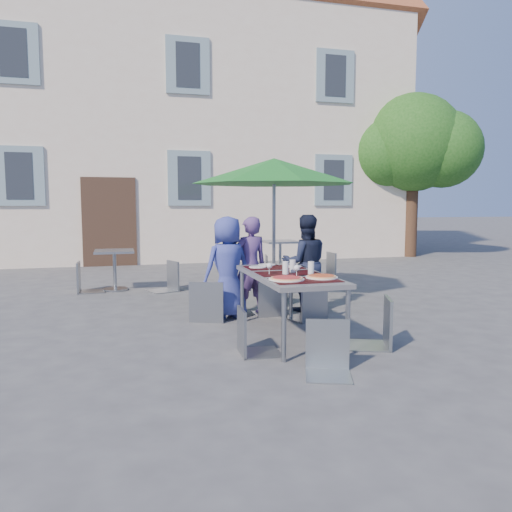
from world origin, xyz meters
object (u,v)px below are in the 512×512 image
object	(u,v)px
pizza_near_left	(287,279)
pizza_near_right	(322,277)
dining_table	(288,278)
cafe_table_1	(280,252)
bg_chair_l_0	(84,258)
bg_chair_r_1	(327,250)
child_0	(228,267)
chair_4	(379,292)
chair_0	(208,276)
chair_2	(310,276)
chair_5	(328,316)
bg_chair_r_0	(167,258)
patio_umbrella	(274,172)
chair_3	(251,303)
bg_chair_l_1	(271,253)
child_1	(250,266)
chair_1	(271,277)
cafe_table_0	(115,263)
child_2	(305,263)

from	to	relation	value
pizza_near_left	pizza_near_right	distance (m)	0.41
dining_table	cafe_table_1	bearing A→B (deg)	73.05
bg_chair_l_0	bg_chair_r_1	size ratio (longest dim) A/B	1.02
pizza_near_right	cafe_table_1	xyz separation A→B (m)	(1.23, 5.22, -0.24)
child_0	chair_4	xyz separation A→B (m)	(1.28, -1.80, -0.09)
chair_0	chair_2	distance (m)	1.35
chair_5	bg_chair_r_0	size ratio (longest dim) A/B	0.91
child_0	patio_umbrella	world-z (taller)	patio_umbrella
chair_0	bg_chair_l_0	bearing A→B (deg)	122.23
patio_umbrella	bg_chair_l_0	distance (m)	3.64
chair_3	bg_chair_r_0	world-z (taller)	bg_chair_r_0
bg_chair_l_1	bg_chair_l_0	bearing A→B (deg)	-167.53
child_0	child_1	size ratio (longest dim) A/B	1.01
child_0	bg_chair_r_1	bearing A→B (deg)	-147.66
chair_4	bg_chair_r_1	xyz separation A→B (m)	(1.52, 4.92, -0.02)
chair_0	bg_chair_l_1	distance (m)	4.03
chair_2	dining_table	bearing A→B (deg)	-126.74
chair_0	patio_umbrella	bearing A→B (deg)	45.12
bg_chair_l_0	cafe_table_1	distance (m)	4.06
chair_3	cafe_table_1	distance (m)	5.67
dining_table	chair_0	world-z (taller)	chair_0
chair_2	chair_0	bearing A→B (deg)	167.26
chair_1	cafe_table_0	bearing A→B (deg)	128.22
child_2	chair_3	bearing A→B (deg)	63.47
chair_2	chair_5	size ratio (longest dim) A/B	1.10
child_2	bg_chair_l_0	distance (m)	4.01
child_0	chair_4	bearing A→B (deg)	109.65
pizza_near_right	bg_chair_r_1	bearing A→B (deg)	66.01
chair_0	chair_5	world-z (taller)	chair_0
child_0	cafe_table_1	bearing A→B (deg)	-133.83
chair_5	bg_chair_r_0	world-z (taller)	bg_chair_r_0
cafe_table_1	bg_chair_r_0	bearing A→B (deg)	-153.70
pizza_near_left	chair_1	bearing A→B (deg)	78.71
bg_chair_l_1	chair_5	bearing A→B (deg)	-101.91
bg_chair_r_1	child_0	bearing A→B (deg)	-131.94
dining_table	bg_chair_r_0	distance (m)	3.68
chair_4	chair_5	xyz separation A→B (m)	(-0.86, -0.64, -0.07)
chair_3	patio_umbrella	xyz separation A→B (m)	(1.15, 2.90, 1.52)
chair_4	cafe_table_0	size ratio (longest dim) A/B	1.41
cafe_table_1	chair_4	bearing A→B (deg)	-96.77
dining_table	pizza_near_right	distance (m)	0.51
dining_table	chair_5	xyz separation A→B (m)	(-0.05, -1.28, -0.16)
dining_table	chair_5	distance (m)	1.29
child_0	chair_0	distance (m)	0.34
chair_0	chair_3	size ratio (longest dim) A/B	1.12
chair_3	patio_umbrella	size ratio (longest dim) A/B	0.34
pizza_near_right	chair_0	xyz separation A→B (m)	(-0.98, 1.49, -0.16)
pizza_near_left	chair_3	bearing A→B (deg)	-174.47
child_2	chair_0	world-z (taller)	child_2
chair_5	chair_4	bearing A→B (deg)	36.75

